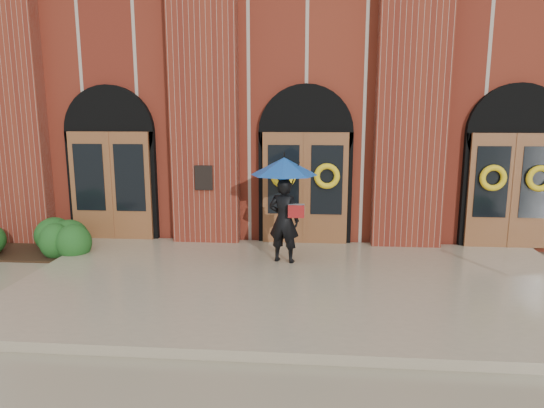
# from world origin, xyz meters

# --- Properties ---
(ground) EXTENTS (90.00, 90.00, 0.00)m
(ground) POSITION_xyz_m (0.00, 0.00, 0.00)
(ground) COLOR gray
(ground) RESTS_ON ground
(landing) EXTENTS (10.00, 5.30, 0.15)m
(landing) POSITION_xyz_m (0.00, 0.15, 0.07)
(landing) COLOR gray
(landing) RESTS_ON ground
(church_building) EXTENTS (16.20, 12.53, 7.00)m
(church_building) POSITION_xyz_m (0.00, 8.78, 3.50)
(church_building) COLOR maroon
(church_building) RESTS_ON ground
(man_with_umbrella) EXTENTS (1.60, 1.60, 2.08)m
(man_with_umbrella) POSITION_xyz_m (-0.38, 1.23, 1.61)
(man_with_umbrella) COLOR black
(man_with_umbrella) RESTS_ON landing
(hedge_wall_left) EXTENTS (2.82, 1.13, 0.72)m
(hedge_wall_left) POSITION_xyz_m (-5.54, 1.81, 0.36)
(hedge_wall_left) COLOR #194717
(hedge_wall_left) RESTS_ON ground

